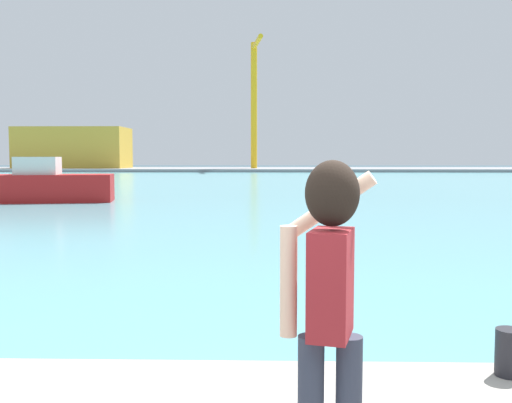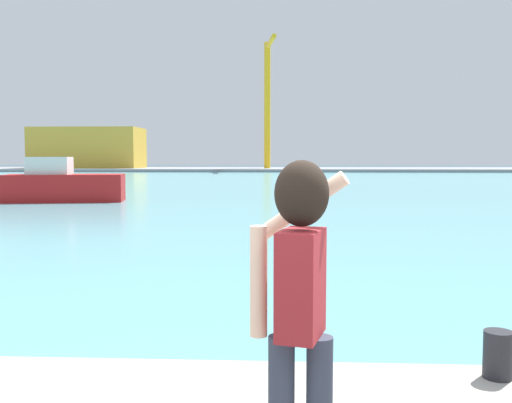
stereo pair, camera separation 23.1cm
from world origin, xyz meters
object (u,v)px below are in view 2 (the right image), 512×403
(warehouse_left, at_px, (88,148))
(boat_moored, at_px, (63,185))
(port_crane, at_px, (268,95))
(person_photographer, at_px, (299,290))
(harbor_bollard, at_px, (498,355))

(warehouse_left, bearing_deg, boat_moored, -71.91)
(port_crane, bearing_deg, warehouse_left, 175.48)
(boat_moored, bearing_deg, warehouse_left, 98.13)
(boat_moored, bearing_deg, person_photographer, -76.07)
(harbor_bollard, distance_m, port_crane, 88.28)
(person_photographer, relative_size, port_crane, 0.09)
(boat_moored, height_order, warehouse_left, warehouse_left)
(person_photographer, distance_m, warehouse_left, 97.12)
(person_photographer, distance_m, harbor_bollard, 2.45)
(port_crane, bearing_deg, boat_moored, -97.31)
(harbor_bollard, relative_size, boat_moored, 0.06)
(boat_moored, distance_m, warehouse_left, 69.77)
(harbor_bollard, bearing_deg, warehouse_left, 110.96)
(boat_moored, distance_m, port_crane, 65.40)
(person_photographer, relative_size, warehouse_left, 0.10)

